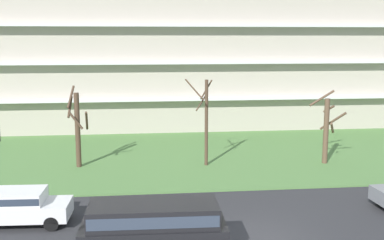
{
  "coord_description": "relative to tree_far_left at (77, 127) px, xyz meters",
  "views": [
    {
      "loc": [
        -4.83,
        -18.15,
        8.15
      ],
      "look_at": [
        -2.17,
        6.0,
        3.95
      ],
      "focal_mm": 44.4,
      "sensor_mm": 36.0,
      "label": 1
    }
  ],
  "objects": [
    {
      "name": "apartment_building",
      "position": [
        8.78,
        15.83,
        6.55
      ],
      "size": [
        44.32,
        12.06,
        18.4
      ],
      "color": "#B2A899",
      "rests_on": "ground"
    },
    {
      "name": "van_black_center_left",
      "position": [
        4.35,
        -13.72,
        -1.26
      ],
      "size": [
        5.25,
        2.14,
        2.36
      ],
      "rotation": [
        0.0,
        0.0,
        -0.03
      ],
      "color": "black",
      "rests_on": "ground"
    },
    {
      "name": "grass_lawn_strip",
      "position": [
        8.78,
        2.28,
        -2.61
      ],
      "size": [
        80.0,
        16.0,
        0.08
      ],
      "primitive_type": "cube",
      "color": "#547F42",
      "rests_on": "ground"
    },
    {
      "name": "tree_center",
      "position": [
        15.97,
        -0.76,
        -0.24
      ],
      "size": [
        2.23,
        1.92,
        4.79
      ],
      "color": "brown",
      "rests_on": "ground"
    },
    {
      "name": "sedan_white_near_left",
      "position": [
        -1.43,
        -9.22,
        -1.78
      ],
      "size": [
        4.47,
        1.99,
        1.57
      ],
      "rotation": [
        0.0,
        0.0,
        3.1
      ],
      "color": "white",
      "rests_on": "ground"
    },
    {
      "name": "ground",
      "position": [
        8.78,
        -11.72,
        -2.65
      ],
      "size": [
        160.0,
        160.0,
        0.0
      ],
      "primitive_type": "plane",
      "color": "#2D2D30"
    },
    {
      "name": "tree_far_left",
      "position": [
        0.0,
        0.0,
        0.0
      ],
      "size": [
        1.3,
        1.27,
        5.22
      ],
      "color": "#4C3828",
      "rests_on": "ground"
    },
    {
      "name": "tree_left",
      "position": [
        8.05,
        -0.48,
        0.44
      ],
      "size": [
        1.77,
        2.03,
        5.62
      ],
      "color": "#4C3828",
      "rests_on": "ground"
    }
  ]
}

